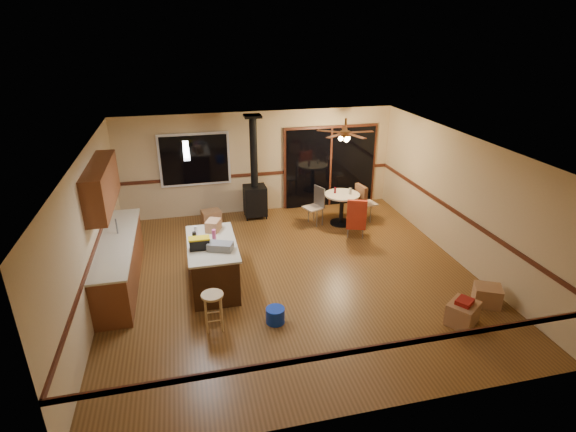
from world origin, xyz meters
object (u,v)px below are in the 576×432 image
object	(u,v)px
toolbox_black	(199,244)
chair_right	(362,199)
wood_stove	(255,190)
box_corner_b	(487,295)
toolbox_grey	(220,246)
blue_bucket	(275,315)
chair_near	(357,214)
bar_stool	(213,311)
dining_table	(342,204)
box_corner_a	(463,313)
box_under_window	(211,217)
kitchen_island	(213,264)
chair_left	(316,201)

from	to	relation	value
toolbox_black	chair_right	bearing A→B (deg)	30.56
wood_stove	box_corner_b	distance (m)	5.84
toolbox_grey	toolbox_black	distance (m)	0.37
toolbox_grey	toolbox_black	xyz separation A→B (m)	(-0.35, 0.12, 0.03)
toolbox_grey	box_corner_b	world-z (taller)	toolbox_grey
wood_stove	blue_bucket	world-z (taller)	wood_stove
chair_near	box_corner_b	xyz separation A→B (m)	(1.27, -3.02, -0.42)
bar_stool	dining_table	xyz separation A→B (m)	(3.40, 3.47, 0.21)
wood_stove	box_corner_a	bearing A→B (deg)	-63.56
box_under_window	box_corner_b	bearing A→B (deg)	-46.05
dining_table	toolbox_grey	bearing A→B (deg)	-141.84
blue_bucket	chair_near	world-z (taller)	chair_near
box_under_window	box_corner_b	distance (m)	6.38
toolbox_grey	bar_stool	size ratio (longest dim) A/B	0.67
blue_bucket	chair_near	xyz separation A→B (m)	(2.44, 2.67, 0.47)
bar_stool	dining_table	bearing A→B (deg)	45.60
chair_near	chair_right	bearing A→B (deg)	61.64
wood_stove	bar_stool	bearing A→B (deg)	-107.92
kitchen_island	bar_stool	distance (m)	1.33
toolbox_grey	toolbox_black	world-z (taller)	toolbox_black
blue_bucket	box_corner_a	world-z (taller)	box_corner_a
toolbox_grey	box_corner_a	size ratio (longest dim) A/B	0.87
kitchen_island	box_corner_b	world-z (taller)	kitchen_island
kitchen_island	chair_left	world-z (taller)	chair_left
wood_stove	blue_bucket	xyz separation A→B (m)	(-0.42, -4.44, -0.60)
blue_bucket	chair_left	xyz separation A→B (m)	(1.80, 3.68, 0.46)
kitchen_island	box_under_window	distance (m)	2.87
kitchen_island	chair_near	world-z (taller)	chair_near
toolbox_grey	bar_stool	distance (m)	1.21
chair_right	wood_stove	bearing A→B (deg)	160.69
kitchen_island	toolbox_black	xyz separation A→B (m)	(-0.22, -0.21, 0.54)
kitchen_island	chair_left	xyz separation A→B (m)	(2.69, 2.29, 0.14)
chair_near	chair_right	world-z (taller)	same
toolbox_black	bar_stool	bearing A→B (deg)	-84.34
chair_near	box_corner_b	bearing A→B (deg)	-67.14
wood_stove	box_corner_b	world-z (taller)	wood_stove
toolbox_black	chair_left	distance (m)	3.85
blue_bucket	chair_right	xyz separation A→B (m)	(2.92, 3.56, 0.47)
kitchen_island	dining_table	distance (m)	3.93
kitchen_island	wood_stove	bearing A→B (deg)	66.91
chair_right	box_corner_b	distance (m)	4.02
toolbox_grey	kitchen_island	bearing A→B (deg)	111.75
blue_bucket	chair_near	size ratio (longest dim) A/B	0.45
toolbox_grey	box_corner_b	bearing A→B (deg)	-17.59
bar_stool	dining_table	world-z (taller)	dining_table
chair_near	box_corner_a	bearing A→B (deg)	-80.90
chair_right	box_under_window	bearing A→B (deg)	169.41
blue_bucket	toolbox_black	bearing A→B (deg)	133.08
bar_stool	wood_stove	bearing A→B (deg)	72.08
dining_table	box_corner_b	size ratio (longest dim) A/B	1.92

